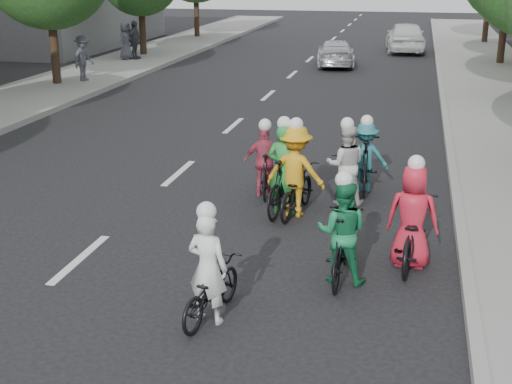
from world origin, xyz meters
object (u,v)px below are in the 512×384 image
(cyclist_4, at_px, (412,227))
(spectator_1, at_px, (135,40))
(cyclist_5, at_px, (284,179))
(cyclist_7, at_px, (365,161))
(spectator_2, at_px, (126,41))
(cyclist_2, at_px, (296,179))
(cyclist_3, at_px, (265,167))
(follow_car_trail, at_px, (406,37))
(follow_car_lead, at_px, (336,53))
(cyclist_1, at_px, (342,239))
(cyclist_0, at_px, (210,282))
(spectator_0, at_px, (83,58))
(cyclist_6, at_px, (346,173))

(cyclist_4, height_order, spectator_1, spectator_1)
(cyclist_5, bearing_deg, cyclist_7, -120.08)
(spectator_2, bearing_deg, cyclist_2, -136.92)
(cyclist_5, distance_m, cyclist_7, 2.22)
(cyclist_3, bearing_deg, spectator_2, -68.69)
(cyclist_4, height_order, follow_car_trail, cyclist_4)
(cyclist_2, distance_m, follow_car_lead, 20.10)
(cyclist_5, height_order, follow_car_lead, cyclist_5)
(cyclist_3, distance_m, follow_car_lead, 19.03)
(cyclist_1, height_order, follow_car_trail, cyclist_1)
(cyclist_0, relative_size, spectator_0, 0.97)
(follow_car_trail, height_order, spectator_0, spectator_0)
(follow_car_trail, distance_m, spectator_0, 17.74)
(cyclist_4, relative_size, follow_car_lead, 0.49)
(follow_car_trail, distance_m, spectator_1, 14.08)
(cyclist_5, distance_m, follow_car_trail, 26.07)
(cyclist_4, xyz_separation_m, spectator_2, (-13.47, 21.02, 0.38))
(spectator_1, xyz_separation_m, spectator_2, (-0.37, -0.19, -0.03))
(cyclist_6, bearing_deg, cyclist_3, -12.65)
(cyclist_5, bearing_deg, cyclist_3, -51.25)
(cyclist_6, bearing_deg, cyclist_0, 68.75)
(cyclist_0, distance_m, cyclist_5, 4.40)
(cyclist_5, relative_size, cyclist_6, 1.08)
(cyclist_4, height_order, cyclist_7, cyclist_4)
(cyclist_3, height_order, spectator_1, spectator_1)
(cyclist_0, height_order, cyclist_1, cyclist_1)
(spectator_1, height_order, spectator_2, spectator_1)
(follow_car_trail, bearing_deg, cyclist_6, 83.80)
(cyclist_1, distance_m, spectator_0, 19.46)
(follow_car_trail, xyz_separation_m, spectator_0, (-11.87, -13.18, 0.22))
(follow_car_trail, height_order, spectator_1, spectator_1)
(cyclist_1, bearing_deg, cyclist_4, -139.43)
(cyclist_3, height_order, spectator_2, spectator_2)
(spectator_0, bearing_deg, spectator_2, 16.93)
(cyclist_1, height_order, cyclist_7, cyclist_1)
(cyclist_3, height_order, follow_car_trail, cyclist_3)
(cyclist_5, bearing_deg, spectator_2, -51.18)
(cyclist_0, relative_size, cyclist_6, 0.97)
(cyclist_6, relative_size, follow_car_lead, 0.43)
(cyclist_0, height_order, cyclist_2, cyclist_2)
(cyclist_5, relative_size, cyclist_7, 0.99)
(cyclist_2, bearing_deg, spectator_0, -42.14)
(cyclist_2, height_order, follow_car_lead, cyclist_2)
(spectator_0, bearing_deg, cyclist_0, -140.58)
(follow_car_lead, bearing_deg, cyclist_2, 87.58)
(cyclist_0, distance_m, cyclist_3, 5.38)
(follow_car_lead, xyz_separation_m, spectator_1, (-9.39, -0.74, 0.45))
(cyclist_1, bearing_deg, spectator_1, -59.55)
(follow_car_trail, bearing_deg, cyclist_0, 81.63)
(spectator_0, bearing_deg, cyclist_6, -127.54)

